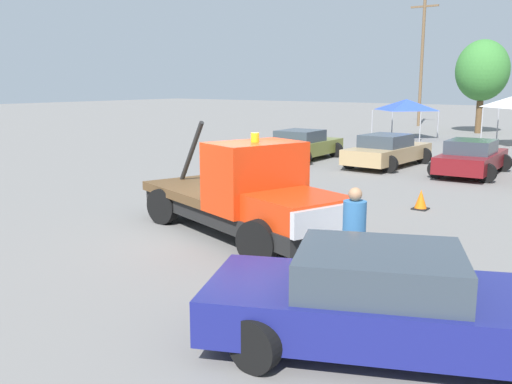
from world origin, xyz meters
The scene contains 11 objects.
ground_plane centered at (0.00, 0.00, 0.00)m, with size 160.00×160.00×0.00m, color slate.
tow_truck centered at (0.35, -0.11, 0.93)m, with size 6.33×3.64×2.51m.
foreground_car centered at (5.17, -3.32, 0.65)m, with size 5.33×3.84×1.34m.
person_near_truck centered at (3.71, -1.58, 1.01)m, with size 0.39×0.39×1.74m.
parked_car_olive centered at (-5.71, 11.86, 0.65)m, with size 2.66×4.60×1.34m.
parked_car_tan centered at (-1.73, 12.16, 0.65)m, with size 2.52×4.90×1.34m.
parked_car_maroon centered at (1.74, 11.93, 0.65)m, with size 2.56×4.56×1.34m.
canopy_tent_blue centered at (-5.82, 24.12, 2.07)m, with size 3.12×3.12×2.42m.
tree_left centered at (-3.20, 30.59, 4.20)m, with size 3.50×3.50×6.26m.
traffic_cone centered at (2.40, 5.04, 0.25)m, with size 0.40×0.40×0.55m.
utility_pole centered at (-8.92, 34.54, 5.48)m, with size 2.20×0.24×10.43m.
Camera 1 is at (7.87, -9.94, 3.44)m, focal length 40.00 mm.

